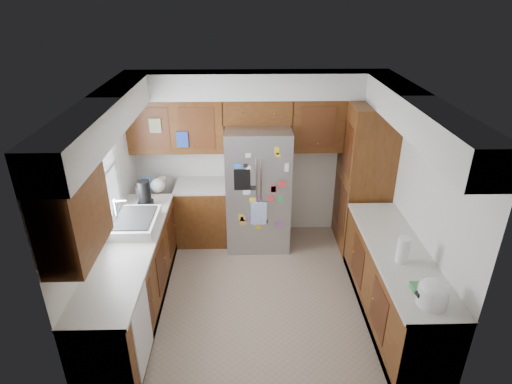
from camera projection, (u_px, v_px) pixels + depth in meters
floor at (260, 292)px, 5.45m from camera, size 3.60×3.60×0.00m
room_shell at (251, 147)px, 4.99m from camera, size 3.64×3.24×2.52m
left_counter_run at (150, 264)px, 5.26m from camera, size 1.36×3.20×0.92m
right_counter_run at (393, 287)px, 4.88m from camera, size 0.63×2.25×0.92m
pantry at (364, 177)px, 6.05m from camera, size 0.60×0.90×2.15m
fridge at (258, 188)px, 6.15m from camera, size 0.90×0.79×1.80m
bridge_cabinet at (258, 110)px, 5.88m from camera, size 0.96×0.34×0.35m
fridge_top_items at (252, 89)px, 5.73m from camera, size 0.68×0.28×0.28m
sink_assembly at (135, 222)px, 5.08m from camera, size 0.52×0.70×0.37m
left_counter_clutter at (149, 190)px, 5.72m from camera, size 0.35×0.94×0.38m
rice_cooker at (433, 293)px, 3.82m from camera, size 0.28×0.27×0.24m
paper_towel at (403, 250)px, 4.41m from camera, size 0.13×0.13×0.29m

